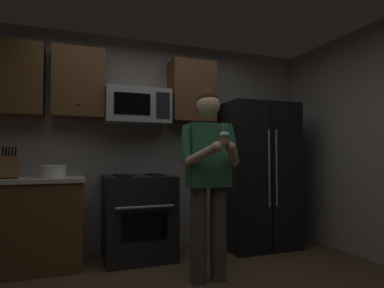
# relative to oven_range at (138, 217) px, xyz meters

# --- Properties ---
(wall_back) EXTENTS (4.40, 0.10, 2.60)m
(wall_back) POSITION_rel_oven_range_xyz_m (0.15, 0.39, 0.84)
(wall_back) COLOR gray
(wall_back) RESTS_ON ground
(wall_right) EXTENTS (0.10, 4.40, 2.60)m
(wall_right) POSITION_rel_oven_range_xyz_m (2.40, -1.06, 0.84)
(wall_right) COLOR gray
(wall_right) RESTS_ON ground
(oven_range) EXTENTS (0.76, 0.70, 0.93)m
(oven_range) POSITION_rel_oven_range_xyz_m (0.00, 0.00, 0.00)
(oven_range) COLOR black
(oven_range) RESTS_ON ground
(microwave) EXTENTS (0.74, 0.41, 0.40)m
(microwave) POSITION_rel_oven_range_xyz_m (0.00, 0.12, 1.26)
(microwave) COLOR #9EA0A5
(refrigerator) EXTENTS (0.90, 0.75, 1.80)m
(refrigerator) POSITION_rel_oven_range_xyz_m (1.50, -0.04, 0.44)
(refrigerator) COLOR black
(refrigerator) RESTS_ON ground
(cabinet_row_upper) EXTENTS (2.78, 0.36, 0.76)m
(cabinet_row_upper) POSITION_rel_oven_range_xyz_m (-0.57, 0.17, 1.49)
(cabinet_row_upper) COLOR brown
(counter_left) EXTENTS (1.44, 0.66, 0.92)m
(counter_left) POSITION_rel_oven_range_xyz_m (-1.30, 0.02, 0.00)
(counter_left) COLOR brown
(counter_left) RESTS_ON ground
(knife_block) EXTENTS (0.16, 0.15, 0.32)m
(knife_block) POSITION_rel_oven_range_xyz_m (-1.28, -0.03, 0.57)
(knife_block) COLOR brown
(knife_block) RESTS_ON counter_left
(bowl_large_white) EXTENTS (0.27, 0.27, 0.12)m
(bowl_large_white) POSITION_rel_oven_range_xyz_m (-0.89, 0.02, 0.52)
(bowl_large_white) COLOR white
(bowl_large_white) RESTS_ON counter_left
(person) EXTENTS (0.60, 0.48, 1.76)m
(person) POSITION_rel_oven_range_xyz_m (0.47, -0.90, 0.53)
(person) COLOR #4C4742
(person) RESTS_ON ground
(cupcake) EXTENTS (0.09, 0.09, 0.17)m
(cupcake) POSITION_rel_oven_range_xyz_m (0.47, -1.23, 0.83)
(cupcake) COLOR #A87F56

